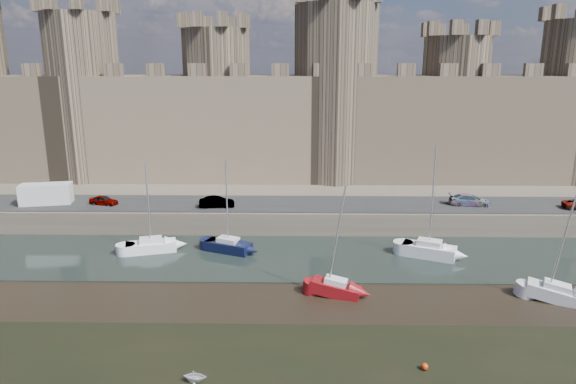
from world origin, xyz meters
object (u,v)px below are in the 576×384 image
car_0 (104,200)px  car_2 (470,200)px  van (46,194)px  sailboat_4 (336,287)px  sailboat_2 (429,249)px  sailboat_5 (556,293)px  sailboat_1 (228,245)px  car_1 (217,202)px  sailboat_0 (151,245)px

car_0 → car_2: car_2 is taller
car_2 → van: (-48.01, -0.27, 0.53)m
car_2 → car_0: bearing=97.6°
car_0 → sailboat_4: bearing=-109.4°
sailboat_2 → sailboat_5: 11.93m
sailboat_5 → sailboat_4: bearing=-157.2°
sailboat_1 → sailboat_2: bearing=19.5°
car_0 → sailboat_4: size_ratio=0.35×
van → car_0: bearing=-13.4°
sailboat_4 → sailboat_5: size_ratio=0.98×
car_0 → sailboat_2: (34.58, -9.09, -2.21)m
van → sailboat_2: bearing=-24.2°
car_1 → sailboat_1: sailboat_1 is taller
car_0 → car_2: (41.40, 0.49, 0.11)m
sailboat_0 → sailboat_1: 7.62m
car_0 → sailboat_1: (15.12, -8.03, -2.31)m
van → sailboat_4: bearing=-40.7°
car_1 → van: size_ratio=0.71×
sailboat_2 → sailboat_1: bearing=-159.5°
car_0 → sailboat_2: 35.83m
car_0 → sailboat_0: size_ratio=0.36×
sailboat_0 → car_2: bearing=-1.8°
car_0 → van: van is taller
sailboat_0 → sailboat_5: size_ratio=0.96×
sailboat_1 → sailboat_4: size_ratio=0.99×
car_2 → sailboat_0: 35.06m
car_0 → sailboat_0: bearing=-121.9°
sailboat_4 → sailboat_1: bearing=151.5°
car_1 → sailboat_5: bearing=-125.9°
car_0 → sailboat_4: sailboat_4 is taller
sailboat_0 → van: bearing=133.2°
sailboat_0 → sailboat_4: (17.54, -9.34, -0.03)m
car_1 → car_2: 28.46m
car_0 → sailboat_1: bearing=-102.4°
van → sailboat_0: (14.11, -8.38, -2.97)m
car_0 → car_1: 12.99m
car_2 → sailboat_2: (-6.81, -9.58, -2.31)m
car_0 → car_2: bearing=-73.8°
sailboat_1 → van: bearing=-178.2°
sailboat_1 → car_1: bearing=129.3°
van → sailboat_4: size_ratio=0.59×
car_2 → sailboat_0: (-33.89, -8.65, -2.43)m
sailboat_1 → car_0: bearing=174.6°
sailboat_1 → sailboat_2: size_ratio=0.85×
van → sailboat_1: 23.44m
sailboat_1 → sailboat_2: (19.46, -1.06, 0.10)m
car_1 → car_0: bearing=81.0°
car_1 → sailboat_1: size_ratio=0.42×
car_1 → sailboat_0: bearing=137.9°
sailboat_0 → sailboat_4: sailboat_4 is taller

